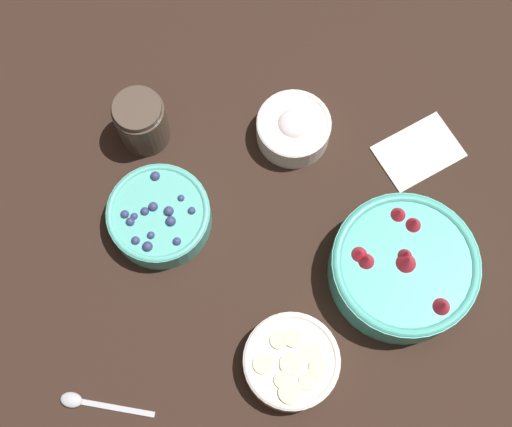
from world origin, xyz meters
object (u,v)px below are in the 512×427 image
Objects in this scene: bowl_bananas at (291,362)px; jar_chocolate at (142,122)px; bowl_cream at (293,128)px; bowl_strawberries at (403,267)px; bowl_blueberries at (159,216)px.

jar_chocolate is at bearing 120.34° from bowl_bananas.
bowl_bananas is 0.37m from bowl_cream.
jar_chocolate is at bearing 147.93° from bowl_strawberries.
bowl_strawberries is 0.37m from bowl_blueberries.
bowl_bananas is (-0.17, -0.13, -0.02)m from bowl_strawberries.
bowl_strawberries is 0.46m from jar_chocolate.
jar_chocolate is (-0.03, 0.15, 0.02)m from bowl_blueberries.
bowl_strawberries is 0.28m from bowl_cream.
bowl_cream is 1.23× the size of jar_chocolate.
bowl_cream is (0.02, 0.37, 0.00)m from bowl_bananas.
bowl_bananas is at bearing -49.57° from bowl_blueberries.
bowl_bananas is 1.18× the size of bowl_cream.
jar_chocolate is (-0.24, 0.01, 0.01)m from bowl_cream.
bowl_blueberries is 1.64× the size of jar_chocolate.
bowl_blueberries is 1.33× the size of bowl_cream.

